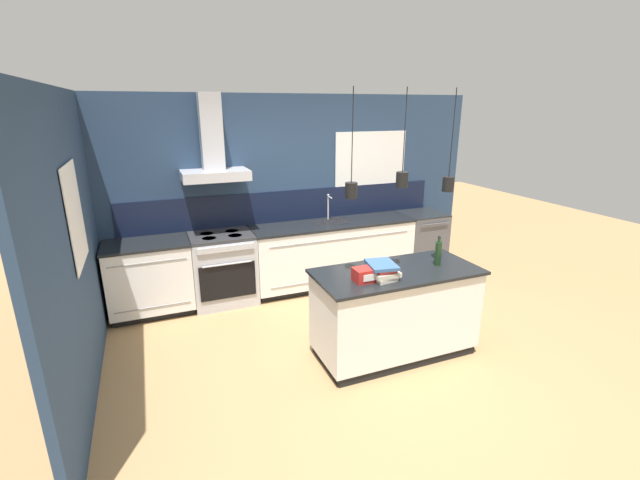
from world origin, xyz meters
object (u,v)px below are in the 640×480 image
object	(u,v)px
dishwasher	(420,242)
book_stack	(381,270)
red_supply_box	(366,274)
oven_range	(223,268)
bottle_on_island	(438,253)

from	to	relation	value
dishwasher	book_stack	size ratio (longest dim) A/B	2.64
book_stack	red_supply_box	xyz separation A→B (m)	(-0.16, -0.01, -0.01)
oven_range	book_stack	size ratio (longest dim) A/B	2.64
oven_range	book_stack	bearing A→B (deg)	-59.96
bottle_on_island	red_supply_box	size ratio (longest dim) A/B	1.29
dishwasher	bottle_on_island	distance (m)	2.30
dishwasher	book_stack	xyz separation A→B (m)	(-1.85, -1.99, 0.53)
dishwasher	bottle_on_island	xyz separation A→B (m)	(-1.15, -1.91, 0.58)
book_stack	red_supply_box	bearing A→B (deg)	-175.16
dishwasher	book_stack	world-z (taller)	book_stack
dishwasher	book_stack	distance (m)	2.77
bottle_on_island	dishwasher	bearing A→B (deg)	58.90
dishwasher	bottle_on_island	bearing A→B (deg)	-121.10
dishwasher	red_supply_box	bearing A→B (deg)	-135.09
oven_range	bottle_on_island	distance (m)	2.71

